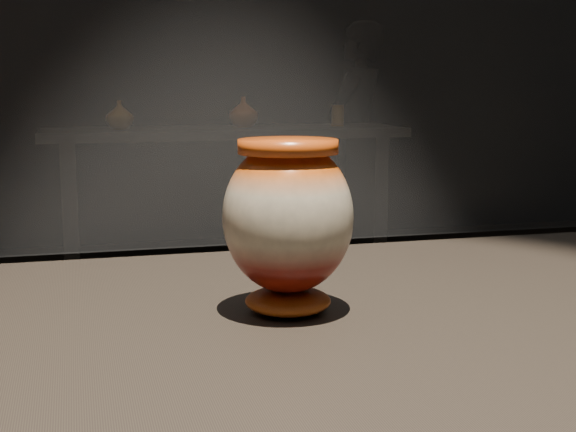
# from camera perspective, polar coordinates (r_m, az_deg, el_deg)

# --- Properties ---
(main_vase) EXTENTS (0.19, 0.19, 0.20)m
(main_vase) POSITION_cam_1_polar(r_m,az_deg,el_deg) (0.89, 0.00, -0.22)
(main_vase) COLOR #681209
(main_vase) RESTS_ON display_plinth
(back_shelf) EXTENTS (2.00, 0.60, 0.90)m
(back_shelf) POSITION_cam_1_polar(r_m,az_deg,el_deg) (4.54, -4.52, 2.95)
(back_shelf) COLOR black
(back_shelf) RESTS_ON ground
(back_vase_left) EXTENTS (0.21, 0.21, 0.16)m
(back_vase_left) POSITION_cam_1_polar(r_m,az_deg,el_deg) (4.44, -11.89, 7.04)
(back_vase_left) COLOR #875D13
(back_vase_left) RESTS_ON back_shelf
(back_vase_mid) EXTENTS (0.21, 0.21, 0.17)m
(back_vase_mid) POSITION_cam_1_polar(r_m,az_deg,el_deg) (4.56, -3.19, 7.39)
(back_vase_mid) COLOR #681209
(back_vase_mid) RESTS_ON back_shelf
(back_vase_right) EXTENTS (0.07, 0.07, 0.12)m
(back_vase_right) POSITION_cam_1_polar(r_m,az_deg,el_deg) (4.69, 3.55, 7.15)
(back_vase_right) COLOR #875D13
(back_vase_right) RESTS_ON back_shelf
(visitor) EXTENTS (0.67, 0.66, 1.56)m
(visitor) POSITION_cam_1_polar(r_m,az_deg,el_deg) (5.56, 4.85, 5.65)
(visitor) COLOR black
(visitor) RESTS_ON ground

